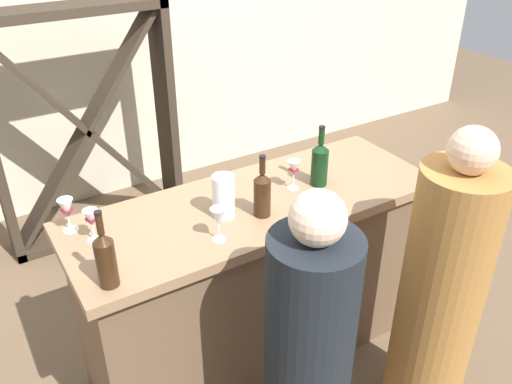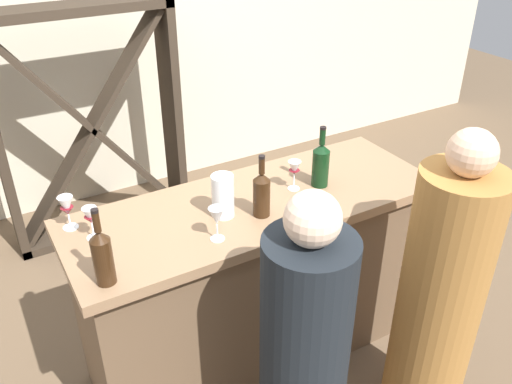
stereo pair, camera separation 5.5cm
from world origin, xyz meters
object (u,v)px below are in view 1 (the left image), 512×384
Objects in this scene: wine_glass_near_center at (294,169)px; water_pitcher at (224,196)px; wine_bottle_second_left_amber_brown at (262,193)px; wine_glass_near_right at (91,220)px; wine_glass_far_left at (67,210)px; person_left_guest at (308,362)px; person_center_guest at (440,298)px; wine_glass_near_left at (218,218)px; wine_bottle_leftmost_amber_brown at (106,258)px; wine_bottle_center_dark_green at (320,163)px; wine_rack at (85,129)px.

water_pitcher is at bearing -174.26° from wine_glass_near_center.
water_pitcher is (-0.15, 0.08, -0.01)m from wine_bottle_second_left_amber_brown.
wine_glass_far_left is at bearing 117.66° from wine_glass_near_right.
person_left_guest is 0.69m from person_center_guest.
wine_glass_near_left is 0.67m from person_left_guest.
wine_glass_near_center is at bearing 20.83° from wine_glass_near_left.
wine_glass_far_left is at bearing 168.91° from wine_glass_near_center.
wine_bottle_leftmost_amber_brown is 1.44m from person_center_guest.
person_center_guest is (1.29, -0.50, -0.41)m from wine_bottle_leftmost_amber_brown.
wine_bottle_second_left_amber_brown reaches higher than wine_glass_far_left.
wine_bottle_second_left_amber_brown is (0.75, 0.11, -0.01)m from wine_bottle_leftmost_amber_brown.
wine_glass_near_left is 0.10× the size of person_center_guest.
wine_glass_far_left is at bearing 168.73° from wine_bottle_center_dark_green.
person_center_guest reaches higher than water_pitcher.
wine_glass_far_left is 0.67m from water_pitcher.
wine_glass_near_left is at bearing 31.84° from person_left_guest.
person_center_guest is at bearing -68.88° from wine_glass_near_center.
wine_glass_near_right is at bearing 168.33° from water_pitcher.
wine_rack is 8.07× the size of water_pitcher.
wine_bottle_leftmost_amber_brown is at bearing -169.68° from wine_bottle_center_dark_green.
wine_rack is 1.64m from wine_glass_near_right.
wine_rack is 1.84m from wine_bottle_center_dark_green.
person_left_guest is at bearing -77.36° from wine_glass_near_left.
wine_bottle_center_dark_green is 2.07× the size of wine_glass_near_center.
person_center_guest is (0.80, -0.54, -0.39)m from wine_glass_near_left.
wine_bottle_leftmost_amber_brown reaches higher than wine_glass_near_left.
wine_glass_near_center is 1.05m from wine_glass_far_left.
wine_glass_near_right is at bearing -62.34° from wine_glass_far_left.
water_pitcher is at bearing 55.16° from wine_glass_near_left.
water_pitcher is at bearing -178.85° from wine_bottle_center_dark_green.
person_left_guest is at bearing -55.11° from wine_glass_far_left.
wine_rack is 1.86m from wine_glass_near_left.
wine_bottle_leftmost_amber_brown is 0.76m from wine_bottle_second_left_amber_brown.
wine_bottle_leftmost_amber_brown is at bearing -102.71° from wine_rack.
person_center_guest is (1.32, -0.94, -0.38)m from wine_glass_far_left.
wine_bottle_leftmost_amber_brown is 0.88m from person_left_guest.
person_left_guest is (0.56, -0.78, -0.43)m from wine_glass_near_right.
water_pitcher is (0.62, -0.24, -0.00)m from wine_glass_far_left.
wine_glass_far_left is at bearing 142.37° from wine_glass_near_left.
person_left_guest is at bearing -85.67° from wine_rack.
wine_bottle_leftmost_amber_brown is at bearing 57.64° from person_center_guest.
wine_bottle_second_left_amber_brown is 0.74m from wine_glass_near_right.
wine_rack is 5.23× the size of wine_bottle_center_dark_green.
water_pitcher is at bearing -84.16° from wine_rack.
wine_bottle_second_left_amber_brown is 0.74m from person_left_guest.
wine_bottle_second_left_amber_brown is at bearing 8.68° from wine_bottle_leftmost_amber_brown.
wine_rack is 5.48× the size of wine_bottle_second_left_amber_brown.
wine_bottle_center_dark_green is 2.09× the size of wine_glass_near_right.
wine_rack is at bearing 72.53° from wine_glass_far_left.
wine_bottle_leftmost_amber_brown is at bearing -96.96° from wine_glass_near_right.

